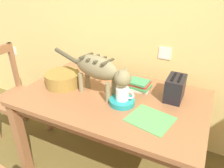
{
  "coord_description": "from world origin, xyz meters",
  "views": [
    {
      "loc": [
        0.55,
        0.36,
        1.56
      ],
      "look_at": [
        -0.06,
        1.62,
        0.83
      ],
      "focal_mm": 34.57,
      "sensor_mm": 36.0,
      "label": 1
    }
  ],
  "objects_px": {
    "dining_table": "(112,105)",
    "coffee_mug": "(123,94)",
    "saucer_bowl": "(122,101)",
    "magazine": "(150,119)",
    "cat": "(99,70)",
    "wicker_basket": "(63,79)",
    "book_stack": "(140,85)",
    "toaster": "(175,88)",
    "wooden_chair_far": "(14,97)"
  },
  "relations": [
    {
      "from": "wooden_chair_far",
      "to": "saucer_bowl",
      "type": "bearing_deg",
      "value": 89.85
    },
    {
      "from": "magazine",
      "to": "toaster",
      "type": "height_order",
      "value": "toaster"
    },
    {
      "from": "coffee_mug",
      "to": "book_stack",
      "type": "distance_m",
      "value": 0.26
    },
    {
      "from": "dining_table",
      "to": "saucer_bowl",
      "type": "xyz_separation_m",
      "value": [
        0.11,
        -0.07,
        0.11
      ]
    },
    {
      "from": "magazine",
      "to": "wooden_chair_far",
      "type": "distance_m",
      "value": 1.45
    },
    {
      "from": "dining_table",
      "to": "coffee_mug",
      "type": "xyz_separation_m",
      "value": [
        0.12,
        -0.07,
        0.17
      ]
    },
    {
      "from": "dining_table",
      "to": "coffee_mug",
      "type": "distance_m",
      "value": 0.22
    },
    {
      "from": "cat",
      "to": "wooden_chair_far",
      "type": "bearing_deg",
      "value": -79.2
    },
    {
      "from": "saucer_bowl",
      "to": "wicker_basket",
      "type": "height_order",
      "value": "wicker_basket"
    },
    {
      "from": "cat",
      "to": "book_stack",
      "type": "distance_m",
      "value": 0.37
    },
    {
      "from": "book_stack",
      "to": "wooden_chair_far",
      "type": "bearing_deg",
      "value": -169.75
    },
    {
      "from": "saucer_bowl",
      "to": "toaster",
      "type": "relative_size",
      "value": 0.9
    },
    {
      "from": "dining_table",
      "to": "book_stack",
      "type": "bearing_deg",
      "value": 51.72
    },
    {
      "from": "cat",
      "to": "dining_table",
      "type": "bearing_deg",
      "value": 120.87
    },
    {
      "from": "saucer_bowl",
      "to": "wooden_chair_far",
      "type": "bearing_deg",
      "value": 178.24
    },
    {
      "from": "magazine",
      "to": "book_stack",
      "type": "bearing_deg",
      "value": 131.86
    },
    {
      "from": "cat",
      "to": "saucer_bowl",
      "type": "xyz_separation_m",
      "value": [
        0.2,
        -0.04,
        -0.19
      ]
    },
    {
      "from": "saucer_bowl",
      "to": "toaster",
      "type": "bearing_deg",
      "value": 36.57
    },
    {
      "from": "coffee_mug",
      "to": "book_stack",
      "type": "bearing_deg",
      "value": 82.42
    },
    {
      "from": "cat",
      "to": "book_stack",
      "type": "bearing_deg",
      "value": 144.02
    },
    {
      "from": "toaster",
      "to": "dining_table",
      "type": "bearing_deg",
      "value": -158.87
    },
    {
      "from": "cat",
      "to": "saucer_bowl",
      "type": "height_order",
      "value": "cat"
    },
    {
      "from": "coffee_mug",
      "to": "magazine",
      "type": "height_order",
      "value": "coffee_mug"
    },
    {
      "from": "magazine",
      "to": "wicker_basket",
      "type": "bearing_deg",
      "value": -177.73
    },
    {
      "from": "wicker_basket",
      "to": "toaster",
      "type": "distance_m",
      "value": 0.88
    },
    {
      "from": "dining_table",
      "to": "coffee_mug",
      "type": "height_order",
      "value": "coffee_mug"
    },
    {
      "from": "dining_table",
      "to": "magazine",
      "type": "distance_m",
      "value": 0.39
    },
    {
      "from": "book_stack",
      "to": "coffee_mug",
      "type": "bearing_deg",
      "value": -97.58
    },
    {
      "from": "cat",
      "to": "coffee_mug",
      "type": "bearing_deg",
      "value": 90.18
    },
    {
      "from": "cat",
      "to": "coffee_mug",
      "type": "relative_size",
      "value": 5.29
    },
    {
      "from": "coffee_mug",
      "to": "wooden_chair_far",
      "type": "relative_size",
      "value": 0.14
    },
    {
      "from": "saucer_bowl",
      "to": "book_stack",
      "type": "height_order",
      "value": "book_stack"
    },
    {
      "from": "cat",
      "to": "book_stack",
      "type": "relative_size",
      "value": 3.91
    },
    {
      "from": "dining_table",
      "to": "magazine",
      "type": "height_order",
      "value": "magazine"
    },
    {
      "from": "book_stack",
      "to": "wooden_chair_far",
      "type": "height_order",
      "value": "wooden_chair_far"
    },
    {
      "from": "magazine",
      "to": "coffee_mug",
      "type": "bearing_deg",
      "value": 171.04
    },
    {
      "from": "coffee_mug",
      "to": "toaster",
      "type": "distance_m",
      "value": 0.39
    },
    {
      "from": "cat",
      "to": "toaster",
      "type": "relative_size",
      "value": 3.54
    },
    {
      "from": "magazine",
      "to": "wicker_basket",
      "type": "height_order",
      "value": "wicker_basket"
    },
    {
      "from": "wooden_chair_far",
      "to": "coffee_mug",
      "type": "bearing_deg",
      "value": 89.86
    },
    {
      "from": "cat",
      "to": "wooden_chair_far",
      "type": "distance_m",
      "value": 1.1
    },
    {
      "from": "dining_table",
      "to": "wooden_chair_far",
      "type": "relative_size",
      "value": 1.49
    },
    {
      "from": "book_stack",
      "to": "wicker_basket",
      "type": "distance_m",
      "value": 0.62
    },
    {
      "from": "cat",
      "to": "magazine",
      "type": "xyz_separation_m",
      "value": [
        0.43,
        -0.13,
        -0.21
      ]
    },
    {
      "from": "cat",
      "to": "toaster",
      "type": "height_order",
      "value": "cat"
    },
    {
      "from": "saucer_bowl",
      "to": "coffee_mug",
      "type": "relative_size",
      "value": 1.35
    },
    {
      "from": "cat",
      "to": "wicker_basket",
      "type": "xyz_separation_m",
      "value": [
        -0.35,
        0.01,
        -0.15
      ]
    },
    {
      "from": "saucer_bowl",
      "to": "coffee_mug",
      "type": "height_order",
      "value": "coffee_mug"
    },
    {
      "from": "cat",
      "to": "book_stack",
      "type": "xyz_separation_m",
      "value": [
        0.23,
        0.22,
        -0.18
      ]
    },
    {
      "from": "coffee_mug",
      "to": "dining_table",
      "type": "bearing_deg",
      "value": 149.33
    }
  ]
}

